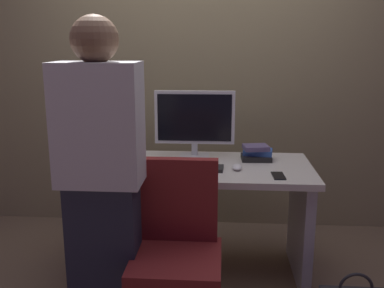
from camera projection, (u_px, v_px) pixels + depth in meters
The scene contains 12 objects.
ground_plane at pixel (193, 269), 2.99m from camera, with size 9.00×9.00×0.00m, color brown.
wall_back at pixel (200, 43), 3.48m from camera, with size 6.40×0.10×3.00m, color #8C7F5B.
desk at pixel (193, 198), 2.87m from camera, with size 1.53×0.71×0.74m.
office_chair at pixel (177, 263), 2.21m from camera, with size 0.52×0.52×0.94m.
person_at_desk at pixel (102, 185), 2.12m from camera, with size 0.40×0.24×1.64m.
monitor at pixel (195, 120), 2.95m from camera, with size 0.54×0.14×0.46m.
keyboard at pixel (189, 167), 2.73m from camera, with size 0.43×0.13×0.02m, color #262626.
mouse at pixel (237, 167), 2.71m from camera, with size 0.06×0.10×0.03m, color white.
cup_near_keyboard at pixel (120, 163), 2.69m from camera, with size 0.08×0.08×0.10m, color white.
cup_by_monitor at pixel (127, 153), 2.93m from camera, with size 0.08×0.08×0.10m, color white.
book_stack at pixel (257, 153), 2.92m from camera, with size 0.21×0.17×0.10m.
cell_phone at pixel (278, 176), 2.58m from camera, with size 0.07×0.14×0.01m, color black.
Camera 1 is at (0.19, -2.70, 1.52)m, focal length 40.93 mm.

